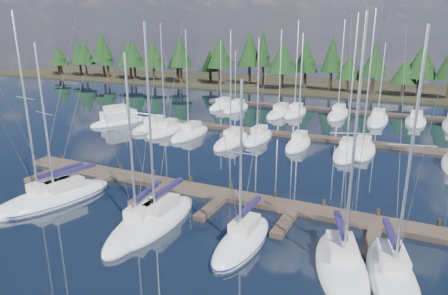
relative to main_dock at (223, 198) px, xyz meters
The scene contains 14 objects.
ground 12.65m from the main_dock, 90.00° to the left, with size 260.00×260.00×0.00m, color black.
far_shore 72.64m from the main_dock, 90.00° to the left, with size 220.00×30.00×0.60m, color #2D2A19.
main_dock is the anchor object (origin of this frame).
back_docks 32.23m from the main_dock, 90.00° to the left, with size 50.00×21.80×0.40m.
front_sailboat_0 14.68m from the main_dock, 153.50° to the right, with size 4.51×10.27×15.78m.
front_sailboat_1 13.51m from the main_dock, 154.33° to the right, with size 5.15×9.91×13.55m.
front_sailboat_2 7.70m from the main_dock, 115.22° to the right, with size 3.98×9.46×13.09m.
front_sailboat_3 6.28m from the main_dock, 113.11° to the right, with size 2.95×9.06×14.95m.
front_sailboat_4 7.34m from the main_dock, 54.57° to the right, with size 2.66×7.81×11.72m.
front_sailboat_5 12.30m from the main_dock, 30.05° to the right, with size 5.25×8.73×15.32m.
front_sailboat_6 14.68m from the main_dock, 24.09° to the right, with size 4.51×8.60×14.69m.
back_sailboat_rows 27.90m from the main_dock, 90.30° to the left, with size 44.74×32.51×16.62m.
motor_yacht_left 32.59m from the main_dock, 144.51° to the left, with size 6.42×9.64×4.59m.
tree_line 63.24m from the main_dock, 90.88° to the left, with size 183.30×11.36×13.43m.
Camera 1 is at (13.21, -10.34, 13.60)m, focal length 32.00 mm.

